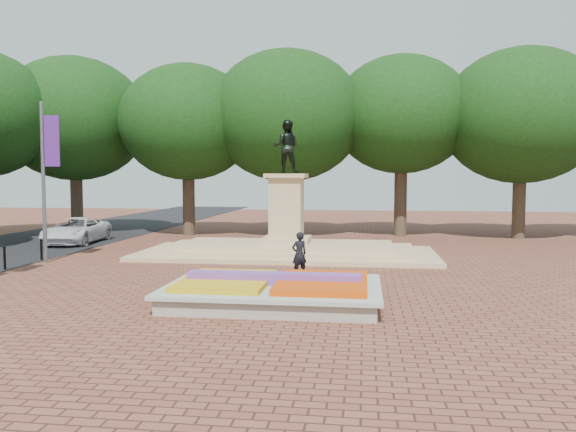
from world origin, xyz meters
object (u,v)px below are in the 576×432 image
at_px(flower_bed, 275,290).
at_px(monument, 287,237).
at_px(van, 76,231).
at_px(pedestrian, 299,254).

distance_m(flower_bed, monument, 10.07).
bearing_deg(van, pedestrian, -37.85).
relative_size(flower_bed, van, 1.21).
relative_size(van, pedestrian, 3.09).
bearing_deg(pedestrian, van, -66.80).
distance_m(flower_bed, pedestrian, 4.57).
relative_size(flower_bed, monument, 0.45).
relative_size(monument, van, 2.68).
height_order(flower_bed, pedestrian, pedestrian).
xyz_separation_m(flower_bed, van, (-13.48, 13.34, 0.35)).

